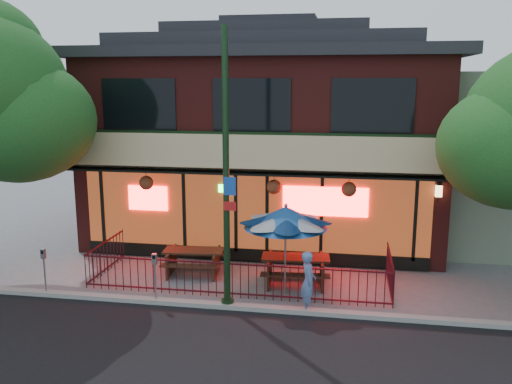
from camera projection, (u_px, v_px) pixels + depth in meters
ground at (231, 300)px, 14.36m from camera, size 80.00×80.00×0.00m
curb at (227, 306)px, 13.86m from camera, size 80.00×0.25×0.12m
restaurant_building at (270, 124)px, 20.40m from camera, size 12.96×9.49×8.05m
patio_fence at (235, 271)px, 14.72m from camera, size 8.44×2.62×1.00m
street_light at (226, 187)px, 13.34m from camera, size 0.43×0.32×7.00m
picnic_table_left at (194, 258)px, 16.26m from camera, size 1.89×1.51×0.76m
picnic_table_right at (296, 266)px, 15.45m from camera, size 2.03×1.62×0.82m
patio_umbrella at (286, 217)px, 14.38m from camera, size 2.22×2.22×2.54m
pedestrian at (308, 282)px, 13.52m from camera, size 0.47×0.63×1.58m
parking_meter_near at (155, 270)px, 14.02m from camera, size 0.12×0.11×1.35m
parking_meter_far at (44, 264)px, 14.54m from camera, size 0.13×0.12×1.31m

